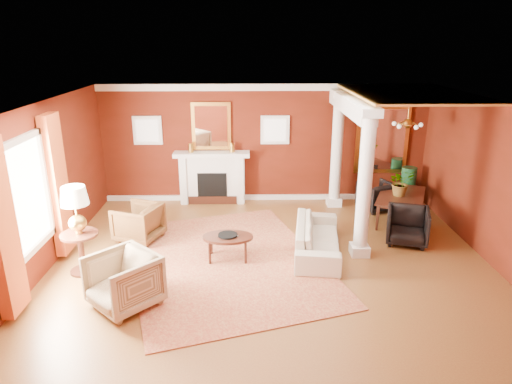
{
  "coord_description": "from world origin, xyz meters",
  "views": [
    {
      "loc": [
        -0.44,
        -7.53,
        3.96
      ],
      "look_at": [
        -0.27,
        0.68,
        1.15
      ],
      "focal_mm": 32.0,
      "sensor_mm": 36.0,
      "label": 1
    }
  ],
  "objects_px": {
    "armchair_stripe": "(123,279)",
    "dining_table": "(402,201)",
    "coffee_table": "(228,238)",
    "side_table": "(77,215)",
    "armchair_leopard": "(138,221)",
    "sofa": "(318,233)"
  },
  "relations": [
    {
      "from": "armchair_stripe",
      "to": "dining_table",
      "type": "distance_m",
      "value": 6.33
    },
    {
      "from": "coffee_table",
      "to": "side_table",
      "type": "xyz_separation_m",
      "value": [
        -2.54,
        -0.43,
        0.66
      ]
    },
    {
      "from": "coffee_table",
      "to": "side_table",
      "type": "bearing_deg",
      "value": -170.3
    },
    {
      "from": "armchair_leopard",
      "to": "dining_table",
      "type": "relative_size",
      "value": 0.49
    },
    {
      "from": "armchair_stripe",
      "to": "coffee_table",
      "type": "bearing_deg",
      "value": 89.29
    },
    {
      "from": "armchair_leopard",
      "to": "dining_table",
      "type": "xyz_separation_m",
      "value": [
        5.69,
        0.93,
        0.06
      ]
    },
    {
      "from": "sofa",
      "to": "dining_table",
      "type": "bearing_deg",
      "value": -45.75
    },
    {
      "from": "sofa",
      "to": "dining_table",
      "type": "xyz_separation_m",
      "value": [
        2.13,
        1.57,
        0.07
      ]
    },
    {
      "from": "armchair_stripe",
      "to": "sofa",
      "type": "bearing_deg",
      "value": 73.15
    },
    {
      "from": "armchair_stripe",
      "to": "side_table",
      "type": "relative_size",
      "value": 0.59
    },
    {
      "from": "dining_table",
      "to": "armchair_stripe",
      "type": "bearing_deg",
      "value": 144.89
    },
    {
      "from": "side_table",
      "to": "armchair_stripe",
      "type": "bearing_deg",
      "value": -47.26
    },
    {
      "from": "sofa",
      "to": "armchair_stripe",
      "type": "height_order",
      "value": "armchair_stripe"
    },
    {
      "from": "armchair_leopard",
      "to": "armchair_stripe",
      "type": "relative_size",
      "value": 0.89
    },
    {
      "from": "coffee_table",
      "to": "side_table",
      "type": "height_order",
      "value": "side_table"
    },
    {
      "from": "armchair_leopard",
      "to": "side_table",
      "type": "xyz_separation_m",
      "value": [
        -0.69,
        -1.34,
        0.67
      ]
    },
    {
      "from": "sofa",
      "to": "dining_table",
      "type": "height_order",
      "value": "dining_table"
    },
    {
      "from": "coffee_table",
      "to": "dining_table",
      "type": "distance_m",
      "value": 4.25
    },
    {
      "from": "armchair_leopard",
      "to": "armchair_stripe",
      "type": "bearing_deg",
      "value": 28.32
    },
    {
      "from": "side_table",
      "to": "dining_table",
      "type": "xyz_separation_m",
      "value": [
        6.38,
        2.26,
        -0.61
      ]
    },
    {
      "from": "armchair_stripe",
      "to": "dining_table",
      "type": "height_order",
      "value": "dining_table"
    },
    {
      "from": "sofa",
      "to": "armchair_leopard",
      "type": "relative_size",
      "value": 2.49
    }
  ]
}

